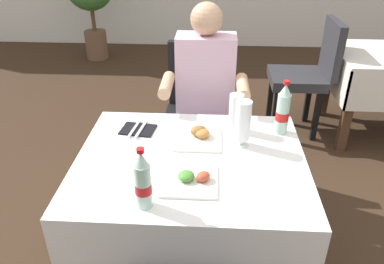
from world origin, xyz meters
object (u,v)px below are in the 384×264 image
(chair_far_diner_seat, at_px, (198,110))
(plate_near_camera, at_px, (191,179))
(cola_bottle_secondary, at_px, (143,182))
(napkin_cutlery_set, at_px, (138,129))
(cola_bottle_primary, at_px, (283,110))
(main_dining_table, at_px, (191,188))
(background_chair_left, at_px, (309,71))
(seated_diner_far, at_px, (205,95))
(beer_glass_left, at_px, (236,112))
(beer_glass_middle, at_px, (243,123))
(plate_far_diner, at_px, (199,136))

(chair_far_diner_seat, relative_size, plate_near_camera, 4.19)
(cola_bottle_secondary, distance_m, napkin_cutlery_set, 0.60)
(plate_near_camera, height_order, cola_bottle_primary, cola_bottle_primary)
(main_dining_table, xyz_separation_m, chair_far_diner_seat, (-0.00, 0.83, 0.00))
(chair_far_diner_seat, bearing_deg, cola_bottle_primary, -52.06)
(plate_near_camera, distance_m, background_chair_left, 1.99)
(chair_far_diner_seat, relative_size, seated_diner_far, 0.77)
(chair_far_diner_seat, xyz_separation_m, plate_near_camera, (0.01, -1.01, 0.18))
(cola_bottle_primary, distance_m, background_chair_left, 1.43)
(plate_near_camera, relative_size, beer_glass_left, 1.17)
(beer_glass_left, relative_size, cola_bottle_primary, 0.70)
(plate_near_camera, height_order, beer_glass_left, beer_glass_left)
(beer_glass_middle, bearing_deg, chair_far_diner_seat, 108.64)
(main_dining_table, xyz_separation_m, seated_diner_far, (0.04, 0.72, 0.16))
(beer_glass_left, xyz_separation_m, napkin_cutlery_set, (-0.50, -0.03, -0.10))
(beer_glass_left, relative_size, beer_glass_middle, 0.85)
(seated_diner_far, xyz_separation_m, napkin_cutlery_set, (-0.33, -0.48, 0.01))
(chair_far_diner_seat, bearing_deg, beer_glass_left, -69.13)
(beer_glass_middle, relative_size, cola_bottle_secondary, 0.90)
(cola_bottle_secondary, bearing_deg, napkin_cutlery_set, 102.75)
(cola_bottle_secondary, bearing_deg, plate_near_camera, 43.25)
(main_dining_table, distance_m, chair_far_diner_seat, 0.83)
(beer_glass_middle, relative_size, background_chair_left, 0.24)
(plate_far_diner, bearing_deg, cola_bottle_secondary, -110.09)
(beer_glass_left, bearing_deg, cola_bottle_primary, -2.82)
(cola_bottle_primary, bearing_deg, cola_bottle_secondary, -134.91)
(beer_glass_middle, bearing_deg, background_chair_left, 66.34)
(plate_near_camera, bearing_deg, cola_bottle_secondary, -136.75)
(seated_diner_far, bearing_deg, chair_far_diner_seat, 112.16)
(plate_far_diner, distance_m, cola_bottle_secondary, 0.55)
(cola_bottle_primary, relative_size, cola_bottle_secondary, 1.09)
(seated_diner_far, relative_size, plate_near_camera, 5.44)
(plate_far_diner, bearing_deg, background_chair_left, 59.20)
(cola_bottle_primary, bearing_deg, plate_near_camera, -134.23)
(plate_near_camera, bearing_deg, background_chair_left, 63.91)
(chair_far_diner_seat, bearing_deg, napkin_cutlery_set, -115.97)
(plate_near_camera, xyz_separation_m, cola_bottle_primary, (0.43, 0.44, 0.11))
(seated_diner_far, bearing_deg, cola_bottle_primary, -49.03)
(main_dining_table, xyz_separation_m, background_chair_left, (0.88, 1.60, 0.00))
(beer_glass_left, relative_size, background_chair_left, 0.20)
(seated_diner_far, distance_m, plate_near_camera, 0.90)
(seated_diner_far, bearing_deg, beer_glass_left, -69.45)
(main_dining_table, distance_m, background_chair_left, 1.83)
(plate_near_camera, relative_size, plate_far_diner, 0.99)
(seated_diner_far, bearing_deg, beer_glass_middle, -72.03)
(beer_glass_left, distance_m, napkin_cutlery_set, 0.51)
(seated_diner_far, xyz_separation_m, cola_bottle_primary, (0.40, -0.46, 0.13))
(plate_far_diner, relative_size, cola_bottle_primary, 0.83)
(chair_far_diner_seat, relative_size, plate_far_diner, 4.16)
(seated_diner_far, relative_size, plate_far_diner, 5.41)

